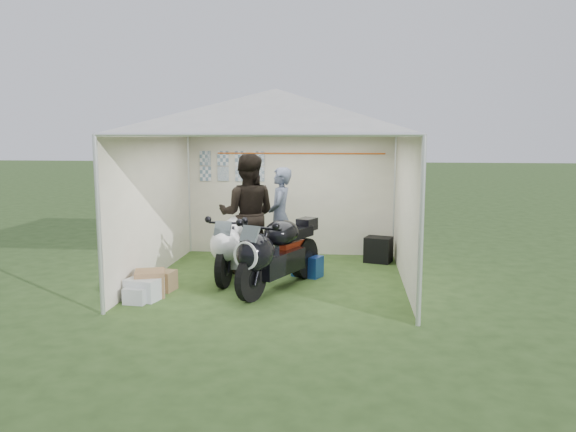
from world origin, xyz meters
name	(u,v)px	position (x,y,z in m)	size (l,w,h in m)	color
ground	(276,279)	(0.00, 0.00, 0.00)	(80.00, 80.00, 0.00)	#2F4A1D
canopy_tent	(276,117)	(0.00, 0.03, 2.58)	(5.66, 5.66, 3.00)	silver
motorcycle_white	(235,243)	(-0.67, 0.04, 0.57)	(0.57, 2.08, 1.02)	black
motorcycle_black	(275,251)	(0.07, -0.65, 0.60)	(1.15, 2.03, 1.07)	black
paddock_stand	(307,266)	(0.48, 0.25, 0.17)	(0.46, 0.29, 0.34)	blue
person_dark_jacket	(247,215)	(-0.52, 0.31, 1.00)	(0.97, 0.76, 2.00)	black
person_blue_jacket	(280,217)	(-0.06, 0.99, 0.87)	(0.63, 0.42, 1.74)	slate
equipment_box	(378,250)	(1.68, 1.44, 0.23)	(0.46, 0.37, 0.46)	black
crate_0	(144,289)	(-1.71, -1.31, 0.15)	(0.45, 0.35, 0.30)	silver
crate_1	(150,283)	(-1.69, -1.12, 0.18)	(0.41, 0.41, 0.37)	olive
crate_2	(136,295)	(-1.75, -1.49, 0.11)	(0.30, 0.25, 0.22)	#B3B7BC
crate_3	(160,280)	(-1.65, -0.81, 0.15)	(0.44, 0.32, 0.29)	brown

